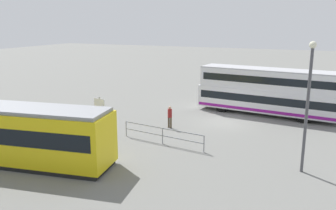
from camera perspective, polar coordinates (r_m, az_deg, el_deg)
The scene contains 6 objects.
ground_plane at distance 28.69m, azimuth 8.99°, elevation -2.69°, with size 160.00×160.00×0.00m, color slate.
double_decker_bus at distance 31.29m, azimuth 15.67°, elevation 2.13°, with size 12.02×3.93×3.95m.
pedestrian_near_railing at distance 26.53m, azimuth 0.29°, elevation -1.70°, with size 0.41×0.41×1.67m.
pedestrian_railing at distance 23.20m, azimuth -0.90°, elevation -4.51°, with size 6.03×0.91×1.08m.
info_sign at distance 26.35m, azimuth -10.92°, elevation -0.43°, with size 0.93×0.15×2.47m.
street_lamp at distance 19.38m, azimuth 21.58°, elevation 1.04°, with size 0.36×0.36×6.88m.
Camera 1 is at (-6.87, 26.73, 7.82)m, focal length 37.94 mm.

